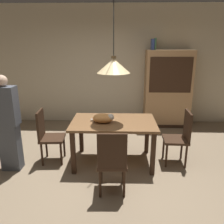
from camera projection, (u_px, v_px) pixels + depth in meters
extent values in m
plane|color=#847056|center=(110.00, 174.00, 3.59)|extent=(10.00, 10.00, 0.00)
cube|color=beige|center=(114.00, 66.00, 5.70)|extent=(6.40, 0.10, 2.90)
cube|color=brown|center=(113.00, 122.00, 3.77)|extent=(1.40, 0.90, 0.04)
cube|color=#382316|center=(73.00, 153.00, 3.52)|extent=(0.07, 0.07, 0.71)
cube|color=#382316|center=(153.00, 154.00, 3.49)|extent=(0.07, 0.07, 0.71)
cube|color=#382316|center=(81.00, 134.00, 4.27)|extent=(0.07, 0.07, 0.71)
cube|color=#382316|center=(147.00, 135.00, 4.24)|extent=(0.07, 0.07, 0.71)
cube|color=#382316|center=(175.00, 140.00, 3.83)|extent=(0.42, 0.42, 0.04)
cube|color=#322014|center=(188.00, 126.00, 3.74)|extent=(0.05, 0.38, 0.48)
cylinder|color=#382316|center=(163.00, 147.00, 4.06)|extent=(0.04, 0.04, 0.41)
cylinder|color=#382316|center=(166.00, 156.00, 3.75)|extent=(0.04, 0.04, 0.41)
cylinder|color=#382316|center=(182.00, 148.00, 4.04)|extent=(0.04, 0.04, 0.41)
cylinder|color=#382316|center=(186.00, 156.00, 3.73)|extent=(0.04, 0.04, 0.41)
cube|color=#382316|center=(53.00, 138.00, 3.89)|extent=(0.43, 0.43, 0.04)
cube|color=#322014|center=(41.00, 124.00, 3.80)|extent=(0.06, 0.38, 0.48)
cylinder|color=#382316|center=(61.00, 154.00, 3.81)|extent=(0.04, 0.04, 0.41)
cylinder|color=#382316|center=(64.00, 146.00, 4.11)|extent=(0.04, 0.04, 0.41)
cylinder|color=#382316|center=(42.00, 155.00, 3.79)|extent=(0.04, 0.04, 0.41)
cylinder|color=#382316|center=(46.00, 146.00, 4.10)|extent=(0.04, 0.04, 0.41)
cube|color=#382316|center=(112.00, 163.00, 3.09)|extent=(0.41, 0.41, 0.04)
cube|color=#322014|center=(112.00, 151.00, 2.84)|extent=(0.38, 0.05, 0.48)
cylinder|color=#382316|center=(123.00, 171.00, 3.31)|extent=(0.04, 0.04, 0.41)
cylinder|color=#382316|center=(101.00, 171.00, 3.31)|extent=(0.04, 0.04, 0.41)
cylinder|color=#382316|center=(124.00, 184.00, 3.00)|extent=(0.04, 0.04, 0.41)
cylinder|color=#382316|center=(100.00, 184.00, 3.00)|extent=(0.04, 0.04, 0.41)
ellipsoid|color=#E59951|center=(103.00, 118.00, 3.68)|extent=(0.35, 0.24, 0.15)
sphere|color=white|center=(111.00, 117.00, 3.65)|extent=(0.11, 0.11, 0.11)
cylinder|color=white|center=(96.00, 120.00, 3.76)|extent=(0.18, 0.04, 0.04)
cone|color=beige|center=(114.00, 66.00, 3.50)|extent=(0.52, 0.52, 0.22)
cylinder|color=#513D23|center=(114.00, 57.00, 3.46)|extent=(0.08, 0.08, 0.04)
cylinder|color=black|center=(114.00, 19.00, 3.30)|extent=(0.01, 0.01, 1.04)
cube|color=tan|center=(168.00, 89.00, 5.50)|extent=(1.10, 0.44, 1.85)
cube|color=#382316|center=(171.00, 75.00, 5.18)|extent=(0.97, 0.01, 0.81)
cube|color=#382316|center=(165.00, 123.00, 5.76)|extent=(1.12, 0.45, 0.08)
cube|color=#384C93|center=(152.00, 44.00, 5.21)|extent=(0.06, 0.24, 0.24)
cube|color=#427A4C|center=(155.00, 44.00, 5.20)|extent=(0.03, 0.20, 0.26)
cube|color=#4C515B|center=(11.00, 147.00, 3.66)|extent=(0.30, 0.20, 0.77)
cube|color=#4C515B|center=(5.00, 106.00, 3.46)|extent=(0.36, 0.22, 0.61)
sphere|color=#DBB293|center=(1.00, 81.00, 3.35)|extent=(0.18, 0.18, 0.18)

